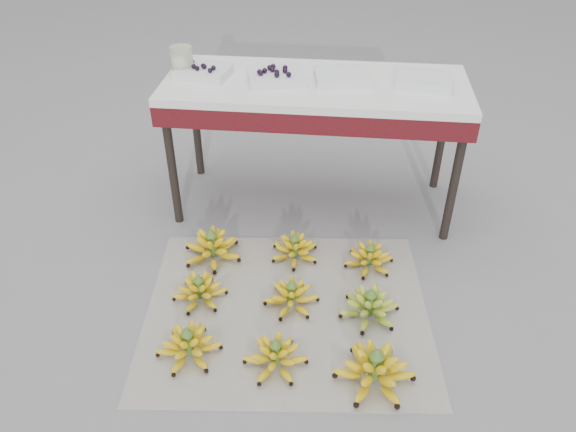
# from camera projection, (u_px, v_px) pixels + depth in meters

# --- Properties ---
(ground) EXTENTS (60.00, 60.00, 0.00)m
(ground) POSITION_uv_depth(u_px,v_px,m) (301.00, 316.00, 2.49)
(ground) COLOR gray
(ground) RESTS_ON ground
(newspaper_mat) EXTENTS (1.34, 1.16, 0.01)m
(newspaper_mat) POSITION_uv_depth(u_px,v_px,m) (287.00, 310.00, 2.51)
(newspaper_mat) COLOR white
(newspaper_mat) RESTS_ON ground
(bunch_front_left) EXTENTS (0.27, 0.27, 0.16)m
(bunch_front_left) POSITION_uv_depth(u_px,v_px,m) (189.00, 345.00, 2.27)
(bunch_front_left) COLOR #DFC403
(bunch_front_left) RESTS_ON newspaper_mat
(bunch_front_center) EXTENTS (0.27, 0.27, 0.15)m
(bunch_front_center) POSITION_uv_depth(u_px,v_px,m) (276.00, 356.00, 2.23)
(bunch_front_center) COLOR #DFC403
(bunch_front_center) RESTS_ON newspaper_mat
(bunch_front_right) EXTENTS (0.38, 0.38, 0.19)m
(bunch_front_right) POSITION_uv_depth(u_px,v_px,m) (375.00, 370.00, 2.16)
(bunch_front_right) COLOR #DFC403
(bunch_front_right) RESTS_ON newspaper_mat
(bunch_mid_left) EXTENTS (0.26, 0.26, 0.15)m
(bunch_mid_left) POSITION_uv_depth(u_px,v_px,m) (200.00, 290.00, 2.54)
(bunch_mid_left) COLOR #DFC403
(bunch_mid_left) RESTS_ON newspaper_mat
(bunch_mid_center) EXTENTS (0.28, 0.28, 0.15)m
(bunch_mid_center) POSITION_uv_depth(u_px,v_px,m) (291.00, 296.00, 2.51)
(bunch_mid_center) COLOR #DFC403
(bunch_mid_center) RESTS_ON newspaper_mat
(bunch_mid_right) EXTENTS (0.28, 0.28, 0.16)m
(bunch_mid_right) POSITION_uv_depth(u_px,v_px,m) (370.00, 306.00, 2.45)
(bunch_mid_right) COLOR #8DB02B
(bunch_mid_right) RESTS_ON newspaper_mat
(bunch_back_left) EXTENTS (0.36, 0.36, 0.18)m
(bunch_back_left) POSITION_uv_depth(u_px,v_px,m) (212.00, 247.00, 2.78)
(bunch_back_left) COLOR #DFC403
(bunch_back_left) RESTS_ON newspaper_mat
(bunch_back_center) EXTENTS (0.30, 0.30, 0.15)m
(bunch_back_center) POSITION_uv_depth(u_px,v_px,m) (295.00, 249.00, 2.78)
(bunch_back_center) COLOR #DFC403
(bunch_back_center) RESTS_ON newspaper_mat
(bunch_back_right) EXTENTS (0.24, 0.24, 0.15)m
(bunch_back_right) POSITION_uv_depth(u_px,v_px,m) (369.00, 258.00, 2.73)
(bunch_back_right) COLOR #DFC403
(bunch_back_right) RESTS_ON newspaper_mat
(vendor_table) EXTENTS (1.52, 0.61, 0.73)m
(vendor_table) POSITION_uv_depth(u_px,v_px,m) (315.00, 97.00, 2.84)
(vendor_table) COLOR black
(vendor_table) RESTS_ON ground
(tray_far_left) EXTENTS (0.29, 0.23, 0.07)m
(tray_far_left) POSITION_uv_depth(u_px,v_px,m) (203.00, 72.00, 2.83)
(tray_far_left) COLOR silver
(tray_far_left) RESTS_ON vendor_table
(tray_left) EXTENTS (0.32, 0.26, 0.07)m
(tray_left) POSITION_uv_depth(u_px,v_px,m) (276.00, 77.00, 2.77)
(tray_left) COLOR silver
(tray_left) RESTS_ON vendor_table
(tray_right) EXTENTS (0.30, 0.23, 0.04)m
(tray_right) POSITION_uv_depth(u_px,v_px,m) (343.00, 78.00, 2.77)
(tray_right) COLOR silver
(tray_right) RESTS_ON vendor_table
(tray_far_right) EXTENTS (0.30, 0.23, 0.04)m
(tray_far_right) POSITION_uv_depth(u_px,v_px,m) (424.00, 81.00, 2.73)
(tray_far_right) COLOR silver
(tray_far_right) RESTS_ON vendor_table
(glass_jar) EXTENTS (0.13, 0.13, 0.14)m
(glass_jar) POSITION_uv_depth(u_px,v_px,m) (182.00, 60.00, 2.83)
(glass_jar) COLOR #E2F4C2
(glass_jar) RESTS_ON vendor_table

